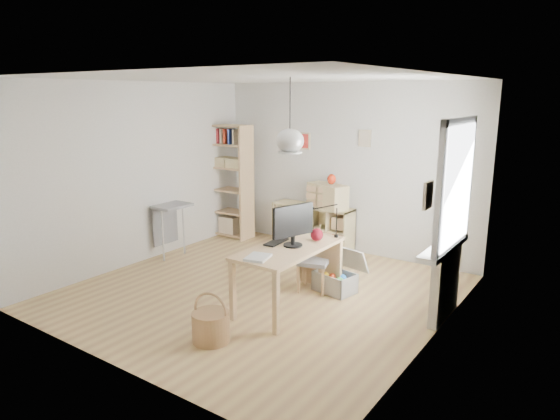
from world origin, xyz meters
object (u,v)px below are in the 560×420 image
Objects in this scene: desk at (289,254)px; chair at (315,257)px; cube_shelf at (313,229)px; monitor at (293,223)px; drawer_chest at (328,196)px; tall_bookshelf at (230,176)px; storage_chest at (338,278)px.

chair is (-0.02, 0.63, -0.22)m from desk.
chair is at bearing -57.94° from cube_shelf.
drawer_chest is at bearing 126.81° from monitor.
cube_shelf is 0.70× the size of tall_bookshelf.
drawer_chest is (-0.75, 2.15, -0.12)m from monitor.
storage_chest is at bearing -36.56° from drawer_chest.
storage_chest is 1.14m from monitor.
storage_chest is (0.26, 0.75, -0.48)m from desk.
monitor is at bearing 66.58° from desk.
tall_bookshelf is 2.94× the size of drawer_chest.
chair is 0.84m from monitor.
desk is at bearing -65.39° from cube_shelf.
drawer_chest is at bearing -7.95° from cube_shelf.
monitor is at bearing -51.82° from drawer_chest.
desk is 0.67m from chair.
cube_shelf is 2.06× the size of drawer_chest.
monitor reaches higher than drawer_chest.
storage_chest is 0.98× the size of drawer_chest.
desk is 1.07× the size of cube_shelf.
tall_bookshelf reaches higher than monitor.
monitor is 2.27m from drawer_chest.
drawer_chest is (0.29, -0.04, 0.62)m from cube_shelf.
drawer_chest is (1.86, 0.24, -0.17)m from tall_bookshelf.
chair is at bearing -145.17° from storage_chest.
storage_chest is at bearing 71.11° from desk.
cube_shelf is at bearing 142.72° from storage_chest.
tall_bookshelf reaches higher than drawer_chest.
tall_bookshelf is 3.56× the size of monitor.
chair is at bearing -46.62° from drawer_chest.
cube_shelf is 1.77m from tall_bookshelf.
monitor is (2.61, -1.91, -0.06)m from tall_bookshelf.
storage_chest is (0.28, 0.12, -0.26)m from chair.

